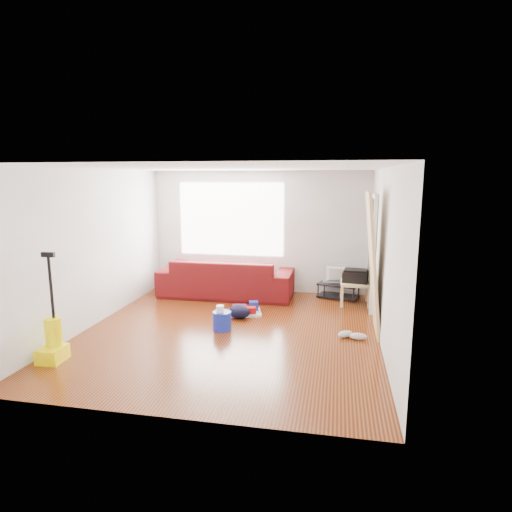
% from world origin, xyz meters
% --- Properties ---
extents(room, '(4.51, 5.01, 2.51)m').
position_xyz_m(room, '(0.07, 0.15, 1.25)').
color(room, '#401605').
rests_on(room, ground).
extents(sofa, '(2.65, 1.04, 0.77)m').
position_xyz_m(sofa, '(-0.57, 1.95, 0.00)').
color(sofa, '#5E0A09').
rests_on(sofa, ground).
extents(tv_stand, '(0.87, 0.64, 0.29)m').
position_xyz_m(tv_stand, '(1.65, 2.22, 0.15)').
color(tv_stand, black).
rests_on(tv_stand, ground).
extents(tv, '(0.64, 0.08, 0.37)m').
position_xyz_m(tv, '(1.65, 2.22, 0.47)').
color(tv, black).
rests_on(tv, tv_stand).
extents(side_table, '(0.54, 0.54, 0.43)m').
position_xyz_m(side_table, '(1.95, 1.83, 0.36)').
color(side_table, '#D2C17A').
rests_on(side_table, ground).
extents(printer, '(0.50, 0.40, 0.24)m').
position_xyz_m(printer, '(1.95, 1.83, 0.55)').
color(printer, black).
rests_on(printer, side_table).
extents(bucket, '(0.36, 0.36, 0.29)m').
position_xyz_m(bucket, '(-0.14, 0.03, 0.00)').
color(bucket, '#1729BD').
rests_on(bucket, ground).
extents(toilet_paper, '(0.12, 0.12, 0.11)m').
position_xyz_m(toilet_paper, '(-0.16, -0.00, 0.20)').
color(toilet_paper, white).
rests_on(toilet_paper, bucket).
extents(cleaning_tray, '(0.65, 0.58, 0.20)m').
position_xyz_m(cleaning_tray, '(0.06, 0.89, 0.06)').
color(cleaning_tray, silver).
rests_on(cleaning_tray, ground).
extents(backpack, '(0.46, 0.40, 0.22)m').
position_xyz_m(backpack, '(-0.01, 0.63, 0.00)').
color(backpack, black).
rests_on(backpack, ground).
extents(sneakers, '(0.45, 0.24, 0.10)m').
position_xyz_m(sneakers, '(1.85, 0.02, 0.05)').
color(sneakers, silver).
rests_on(sneakers, ground).
extents(vacuum, '(0.32, 0.36, 1.43)m').
position_xyz_m(vacuum, '(-2.00, -1.50, 0.26)').
color(vacuum, '#FFF200').
rests_on(vacuum, ground).
extents(door_panel, '(0.27, 0.87, 2.16)m').
position_xyz_m(door_panel, '(2.13, 0.36, 0.00)').
color(door_panel, tan).
rests_on(door_panel, ground).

